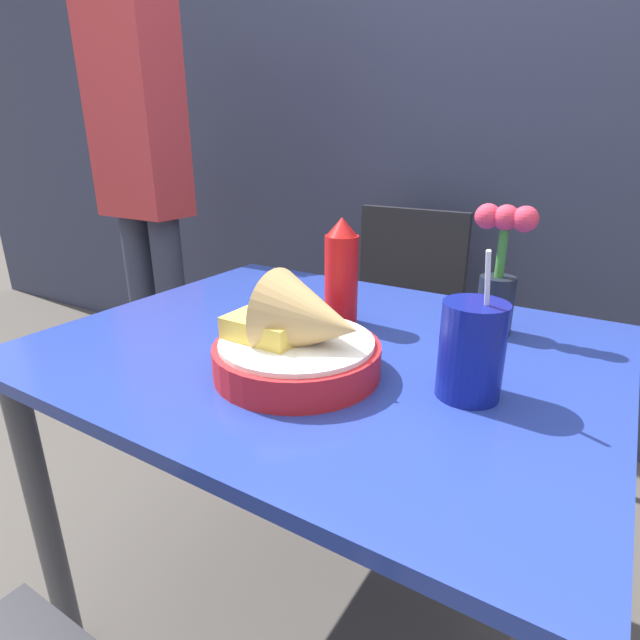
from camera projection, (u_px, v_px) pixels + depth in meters
ground_plane at (323, 620)px, 1.20m from camera, size 12.00×12.00×0.00m
wall_window at (503, 74)px, 1.68m from camera, size 7.00×0.06×2.60m
dining_table at (324, 390)px, 0.99m from camera, size 1.03×0.83×0.73m
chair_far_window at (399, 310)px, 1.79m from camera, size 0.40×0.40×0.86m
food_basket at (302, 341)px, 0.80m from camera, size 0.27×0.27×0.17m
ketchup_bottle at (341, 273)px, 1.01m from camera, size 0.07×0.07×0.22m
drink_cup at (471, 353)px, 0.73m from camera, size 0.10×0.10×0.23m
flower_vase at (499, 273)px, 0.96m from camera, size 0.11×0.07×0.25m
person_standing at (142, 169)px, 1.77m from camera, size 0.32×0.19×1.71m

